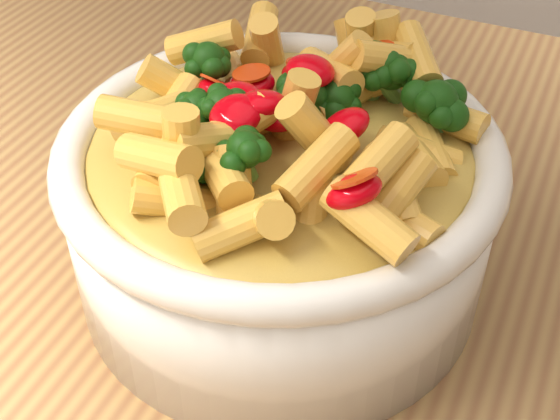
% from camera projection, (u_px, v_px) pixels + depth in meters
% --- Properties ---
extents(table, '(1.20, 0.80, 0.90)m').
position_uv_depth(table, '(348.00, 390.00, 0.56)').
color(table, '#A17945').
rests_on(table, ground).
extents(serving_bowl, '(0.26, 0.26, 0.11)m').
position_uv_depth(serving_bowl, '(280.00, 208.00, 0.47)').
color(serving_bowl, white).
rests_on(serving_bowl, table).
extents(pasta_salad, '(0.21, 0.21, 0.05)m').
position_uv_depth(pasta_salad, '(280.00, 112.00, 0.43)').
color(pasta_salad, '#FFC050').
rests_on(pasta_salad, serving_bowl).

